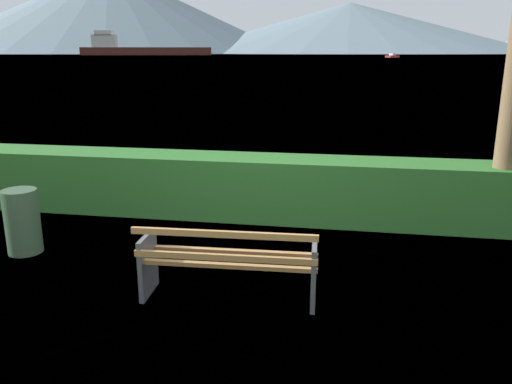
{
  "coord_description": "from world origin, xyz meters",
  "views": [
    {
      "loc": [
        1.15,
        -4.9,
        2.57
      ],
      "look_at": [
        0.0,
        1.63,
        0.73
      ],
      "focal_mm": 35.93,
      "sensor_mm": 36.0,
      "label": 1
    }
  ],
  "objects_px": {
    "trash_bin": "(22,221)",
    "fishing_boat_near": "(392,56)",
    "cargo_ship_large": "(137,48)",
    "park_bench": "(228,262)"
  },
  "relations": [
    {
      "from": "cargo_ship_large",
      "to": "trash_bin",
      "type": "bearing_deg",
      "value": -67.65
    },
    {
      "from": "trash_bin",
      "to": "cargo_ship_large",
      "type": "distance_m",
      "value": 319.08
    },
    {
      "from": "cargo_ship_large",
      "to": "fishing_boat_near",
      "type": "xyz_separation_m",
      "value": [
        142.0,
        -89.44,
        -3.35
      ]
    },
    {
      "from": "park_bench",
      "to": "fishing_boat_near",
      "type": "height_order",
      "value": "fishing_boat_near"
    },
    {
      "from": "trash_bin",
      "to": "cargo_ship_large",
      "type": "bearing_deg",
      "value": 112.35
    },
    {
      "from": "park_bench",
      "to": "cargo_ship_large",
      "type": "bearing_deg",
      "value": 112.77
    },
    {
      "from": "park_bench",
      "to": "cargo_ship_large",
      "type": "height_order",
      "value": "cargo_ship_large"
    },
    {
      "from": "park_bench",
      "to": "fishing_boat_near",
      "type": "distance_m",
      "value": 207.27
    },
    {
      "from": "cargo_ship_large",
      "to": "fishing_boat_near",
      "type": "relative_size",
      "value": 11.79
    },
    {
      "from": "trash_bin",
      "to": "fishing_boat_near",
      "type": "xyz_separation_m",
      "value": [
        20.69,
        205.66,
        0.13
      ]
    }
  ]
}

